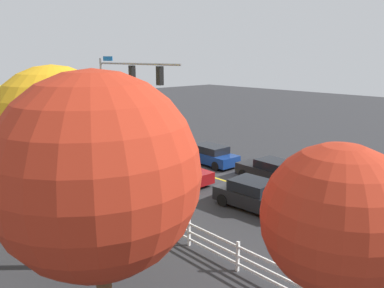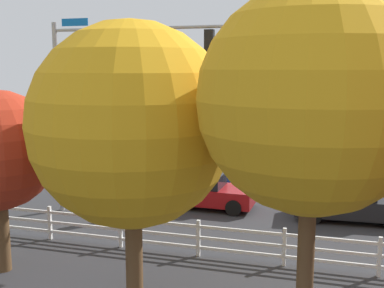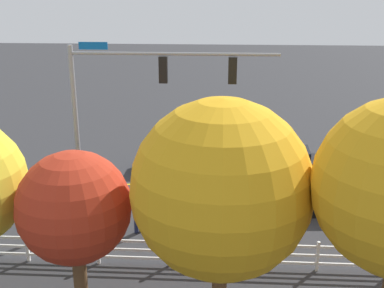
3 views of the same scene
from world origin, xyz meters
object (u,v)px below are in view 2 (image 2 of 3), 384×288
object	(u,v)px
car_0	(205,191)
car_1	(193,169)
pedestrian	(110,197)
tree_0	(312,101)
car_4	(350,202)
tree_4	(131,125)
car_2	(305,176)

from	to	relation	value
car_0	car_1	size ratio (longest dim) A/B	0.84
pedestrian	tree_0	bearing A→B (deg)	21.23
car_0	car_1	distance (m)	4.41
car_4	tree_4	size ratio (longest dim) A/B	0.62
pedestrian	car_4	bearing A→B (deg)	80.49
car_0	car_2	size ratio (longest dim) A/B	0.92
pedestrian	car_2	bearing A→B (deg)	107.64
car_0	car_2	xyz separation A→B (m)	(-3.81, -3.90, 0.03)
car_4	car_2	bearing A→B (deg)	112.07
car_1	car_4	bearing A→B (deg)	152.10
car_0	tree_0	bearing A→B (deg)	-63.21
car_1	pedestrian	distance (m)	6.98
car_1	tree_4	distance (m)	12.90
pedestrian	tree_0	size ratio (longest dim) A/B	0.23
tree_4	car_1	bearing A→B (deg)	-80.63
car_1	car_2	xyz separation A→B (m)	(-5.53, 0.16, 0.01)
car_2	tree_0	xyz separation A→B (m)	(-0.72, 13.45, 4.44)
tree_0	car_4	bearing A→B (deg)	-97.05
car_1	car_4	world-z (taller)	car_4
car_2	pedestrian	bearing A→B (deg)	47.31
tree_0	pedestrian	bearing A→B (deg)	-41.90
car_0	car_4	bearing A→B (deg)	0.64
car_0	pedestrian	xyz separation A→B (m)	(3.00, 2.80, 0.25)
car_0	car_1	bearing A→B (deg)	114.34
car_1	tree_4	bearing A→B (deg)	100.63
car_2	pedestrian	size ratio (longest dim) A/B	2.58
car_4	pedestrian	bearing A→B (deg)	-166.00
pedestrian	tree_4	distance (m)	7.17
car_0	tree_0	distance (m)	11.47
pedestrian	tree_0	world-z (taller)	tree_0
car_1	car_2	size ratio (longest dim) A/B	1.08
car_2	car_4	bearing A→B (deg)	118.24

